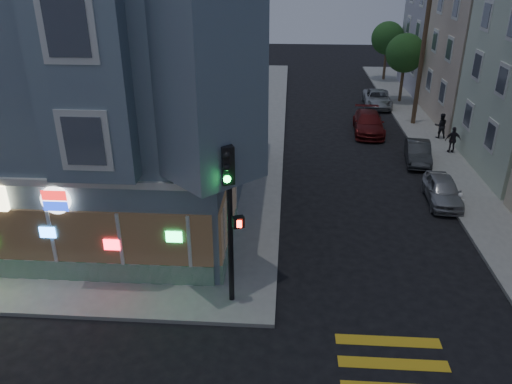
# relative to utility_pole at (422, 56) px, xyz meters

# --- Properties ---
(ground) EXTENTS (120.00, 120.00, 0.00)m
(ground) POSITION_rel_utility_pole_xyz_m (-12.00, -24.00, -4.80)
(ground) COLOR black
(ground) RESTS_ON ground
(sidewalk_nw) EXTENTS (33.00, 42.00, 0.15)m
(sidewalk_nw) POSITION_rel_utility_pole_xyz_m (-25.50, -1.00, -4.72)
(sidewalk_nw) COLOR gray
(sidewalk_nw) RESTS_ON ground
(corner_building) EXTENTS (14.60, 14.60, 11.40)m
(corner_building) POSITION_rel_utility_pole_xyz_m (-18.00, -13.02, 1.02)
(corner_building) COLOR slate
(corner_building) RESTS_ON sidewalk_nw
(row_house_d) EXTENTS (12.00, 8.60, 10.50)m
(row_house_d) POSITION_rel_utility_pole_xyz_m (7.50, 10.00, 0.60)
(row_house_d) COLOR #9C99A9
(row_house_d) RESTS_ON sidewalk_ne
(utility_pole) EXTENTS (2.20, 0.30, 9.00)m
(utility_pole) POSITION_rel_utility_pole_xyz_m (0.00, 0.00, 0.00)
(utility_pole) COLOR #4C3826
(utility_pole) RESTS_ON sidewalk_ne
(street_tree_near) EXTENTS (3.00, 3.00, 5.30)m
(street_tree_near) POSITION_rel_utility_pole_xyz_m (0.20, 6.00, -0.86)
(street_tree_near) COLOR #4C3826
(street_tree_near) RESTS_ON sidewalk_ne
(street_tree_far) EXTENTS (3.00, 3.00, 5.30)m
(street_tree_far) POSITION_rel_utility_pole_xyz_m (0.20, 14.00, -0.86)
(street_tree_far) COLOR #4C3826
(street_tree_far) RESTS_ON sidewalk_ne
(pedestrian_a) EXTENTS (0.79, 0.62, 1.61)m
(pedestrian_a) POSITION_rel_utility_pole_xyz_m (1.00, -3.11, -3.84)
(pedestrian_a) COLOR black
(pedestrian_a) RESTS_ON sidewalk_ne
(pedestrian_b) EXTENTS (0.94, 0.44, 1.56)m
(pedestrian_b) POSITION_rel_utility_pole_xyz_m (1.00, -5.80, -3.87)
(pedestrian_b) COLOR black
(pedestrian_b) RESTS_ON sidewalk_ne
(parked_car_a) EXTENTS (1.68, 3.76, 1.25)m
(parked_car_a) POSITION_rel_utility_pole_xyz_m (-1.30, -12.39, -4.17)
(parked_car_a) COLOR #9B9EA2
(parked_car_a) RESTS_ON ground
(parked_car_b) EXTENTS (1.73, 3.78, 1.20)m
(parked_car_b) POSITION_rel_utility_pole_xyz_m (-1.30, -7.19, -4.20)
(parked_car_b) COLOR #323437
(parked_car_b) RESTS_ON ground
(parked_car_c) EXTENTS (2.19, 4.83, 1.37)m
(parked_car_c) POSITION_rel_utility_pole_xyz_m (-3.40, -1.99, -4.11)
(parked_car_c) COLOR maroon
(parked_car_c) RESTS_ON ground
(parked_car_d) EXTENTS (2.28, 4.56, 1.24)m
(parked_car_d) POSITION_rel_utility_pole_xyz_m (-1.81, 4.76, -4.18)
(parked_car_d) COLOR #9FA5AA
(parked_car_d) RESTS_ON ground
(traffic_signal) EXTENTS (0.72, 0.63, 5.65)m
(traffic_signal) POSITION_rel_utility_pole_xyz_m (-10.48, -20.91, -0.83)
(traffic_signal) COLOR black
(traffic_signal) RESTS_ON sidewalk_nw
(fire_hydrant) EXTENTS (0.41, 0.24, 0.71)m
(fire_hydrant) POSITION_rel_utility_pole_xyz_m (-0.70, -13.13, -4.27)
(fire_hydrant) COLOR white
(fire_hydrant) RESTS_ON sidewalk_ne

